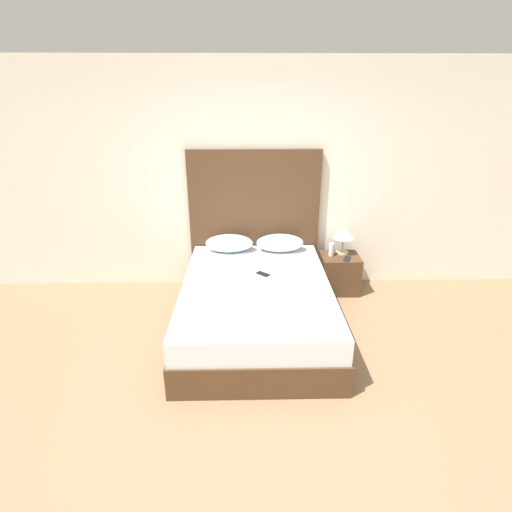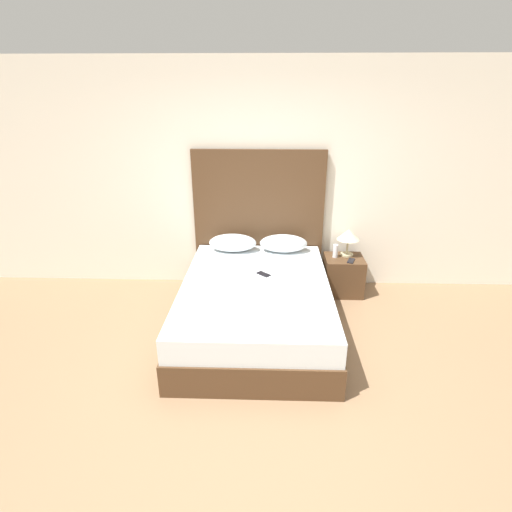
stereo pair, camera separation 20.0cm
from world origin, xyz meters
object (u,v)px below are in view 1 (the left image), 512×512
Objects in this scene: nightstand at (339,273)px; phone_on_bed at (263,274)px; bed at (256,306)px; table_lamp at (344,234)px; phone_on_nightstand at (347,259)px.

phone_on_bed is at bearing -146.09° from nightstand.
table_lamp is (1.08, 0.93, 0.46)m from bed.
phone_on_nightstand is at bearing -83.73° from table_lamp.
bed is at bearing -140.90° from nightstand.
bed reaches higher than phone_on_nightstand.
nightstand is 0.50m from table_lamp.
table_lamp is at bearing 66.09° from nightstand.
bed is 1.35m from nightstand.
table_lamp reaches higher than bed.
table_lamp is 2.02× the size of phone_on_nightstand.
phone_on_bed is at bearing -151.77° from phone_on_nightstand.
nightstand is (0.97, 0.65, -0.31)m from phone_on_bed.
phone_on_bed is 0.96× the size of phone_on_nightstand.
nightstand is at bearing 39.10° from bed.
phone_on_nightstand is (1.03, 0.55, -0.07)m from phone_on_bed.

